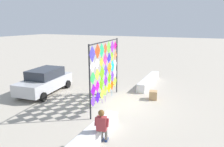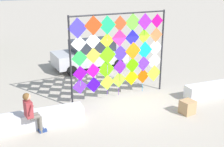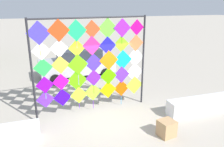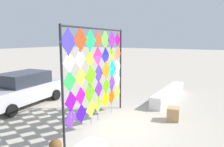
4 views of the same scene
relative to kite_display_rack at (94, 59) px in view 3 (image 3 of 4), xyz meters
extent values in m
plane|color=#ADA393|center=(0.21, -0.72, -2.00)|extent=(120.00, 120.00, 0.00)
cube|color=silver|center=(4.51, -1.27, -1.72)|extent=(4.24, 0.54, 0.56)
cylinder|color=#232328|center=(-2.06, -0.21, -0.26)|extent=(0.07, 0.07, 3.47)
cylinder|color=#232328|center=(1.99, 0.20, -0.26)|extent=(0.07, 0.07, 3.47)
cylinder|color=#232328|center=(-0.04, 0.00, 1.42)|extent=(4.06, 0.46, 0.06)
cube|color=#6429E0|center=(-1.74, -0.17, -1.21)|extent=(0.60, 0.07, 0.60)
cube|color=#3407E4|center=(-1.17, -0.11, -1.24)|extent=(0.63, 0.08, 0.63)
cube|color=#AAF32B|center=(-0.59, -0.07, -1.24)|extent=(0.63, 0.08, 0.63)
cylinder|color=#6216E5|center=(-0.59, -0.06, -1.66)|extent=(0.02, 0.02, 0.21)
cube|color=#94EC2F|center=(-0.06, 0.01, -1.22)|extent=(0.66, 0.08, 0.67)
cylinder|color=#7716E5|center=(-0.06, 0.02, -1.72)|extent=(0.02, 0.02, 0.32)
cube|color=yellow|center=(0.53, 0.06, -1.22)|extent=(0.67, 0.08, 0.67)
cube|color=#CD4E04|center=(1.09, 0.12, -1.25)|extent=(0.65, 0.08, 0.65)
cylinder|color=#1699E5|center=(1.09, 0.13, -1.76)|extent=(0.02, 0.02, 0.37)
cube|color=#AED131|center=(1.65, 0.17, -1.20)|extent=(0.74, 0.09, 0.75)
cube|color=#7708D1|center=(-1.71, -0.19, -0.69)|extent=(0.59, 0.07, 0.59)
cylinder|color=#74E516|center=(-1.71, -0.18, -1.09)|extent=(0.02, 0.02, 0.20)
cube|color=#C90CDA|center=(-1.18, -0.12, -0.66)|extent=(0.58, 0.07, 0.59)
cube|color=#56E90C|center=(-0.63, -0.05, -0.69)|extent=(0.73, 0.08, 0.73)
cube|color=#641BCC|center=(-0.02, -0.01, -0.67)|extent=(0.61, 0.07, 0.61)
cylinder|color=#90E516|center=(-0.02, 0.00, -1.12)|extent=(0.02, 0.02, 0.29)
cube|color=#50EC05|center=(0.55, 0.04, -0.68)|extent=(0.65, 0.08, 0.65)
cube|color=#5C27E3|center=(1.08, 0.10, -0.69)|extent=(0.65, 0.08, 0.65)
cube|color=white|center=(1.64, 0.18, -0.67)|extent=(0.73, 0.08, 0.73)
cylinder|color=gold|center=(1.64, 0.19, -1.23)|extent=(0.02, 0.02, 0.40)
cube|color=#28D948|center=(-1.71, -0.16, -0.10)|extent=(0.62, 0.07, 0.62)
cylinder|color=#E516BF|center=(-1.71, -0.15, -0.56)|extent=(0.02, 0.02, 0.28)
cube|color=gold|center=(-1.16, -0.11, -0.07)|extent=(0.62, 0.07, 0.62)
cube|color=#56D80E|center=(-0.58, -0.07, -0.12)|extent=(0.72, 0.08, 0.73)
cylinder|color=#9B16E5|center=(-0.58, -0.06, -0.67)|extent=(0.02, 0.02, 0.38)
cube|color=#3C26D3|center=(-0.01, 0.00, -0.13)|extent=(0.67, 0.08, 0.68)
cube|color=orange|center=(0.56, 0.04, -0.08)|extent=(0.73, 0.08, 0.73)
cylinder|color=#1689E5|center=(0.56, 0.05, -0.58)|extent=(0.02, 0.02, 0.28)
cube|color=#0BACDA|center=(1.13, 0.11, -0.13)|extent=(0.75, 0.09, 0.75)
cylinder|color=#E54416|center=(1.12, 0.12, -0.68)|extent=(0.02, 0.02, 0.36)
cube|color=white|center=(1.66, 0.18, -0.08)|extent=(0.71, 0.08, 0.72)
cylinder|color=orange|center=(1.65, 0.19, -0.61)|extent=(0.02, 0.02, 0.34)
cube|color=white|center=(-1.73, -0.17, 0.45)|extent=(0.60, 0.07, 0.60)
cube|color=white|center=(-1.16, -0.11, 0.48)|extent=(0.61, 0.07, 0.61)
cube|color=#A9D51F|center=(-0.59, -0.05, 0.44)|extent=(0.58, 0.07, 0.59)
cube|color=#E6257E|center=(-0.06, -0.01, 0.50)|extent=(0.67, 0.08, 0.67)
cube|color=#1A18E7|center=(0.52, 0.04, 0.46)|extent=(0.65, 0.08, 0.65)
cube|color=#7ED11C|center=(1.07, 0.12, 0.46)|extent=(0.60, 0.07, 0.60)
cube|color=#F86F3B|center=(1.65, 0.16, 0.47)|extent=(0.62, 0.07, 0.63)
cube|color=#3E33D9|center=(-1.75, -0.19, 1.01)|extent=(0.75, 0.09, 0.75)
cylinder|color=#D7E516|center=(-1.75, -0.18, 0.47)|extent=(0.02, 0.02, 0.33)
cube|color=red|center=(-1.14, -0.13, 1.06)|extent=(0.72, 0.08, 0.72)
cube|color=#1AD06C|center=(-0.58, -0.06, 1.03)|extent=(0.71, 0.08, 0.72)
cylinder|color=#E51688|center=(-0.58, -0.05, 0.56)|extent=(0.02, 0.02, 0.23)
cube|color=#DE4620|center=(-0.04, 0.00, 1.05)|extent=(0.61, 0.07, 0.61)
cylinder|color=#16BCE5|center=(-0.04, 0.01, 0.61)|extent=(0.02, 0.02, 0.27)
cube|color=#65EC36|center=(0.53, 0.07, 1.05)|extent=(0.71, 0.08, 0.72)
cylinder|color=#B016E5|center=(0.53, 0.08, 0.58)|extent=(0.02, 0.02, 0.22)
cube|color=#8D1EDC|center=(1.08, 0.10, 1.05)|extent=(0.67, 0.08, 0.68)
cylinder|color=#6CE516|center=(1.08, 0.11, 0.59)|extent=(0.02, 0.02, 0.23)
cube|color=#CE097E|center=(1.68, 0.18, 1.04)|extent=(0.59, 0.07, 0.59)
cube|color=#B7B7BC|center=(0.05, 4.38, -1.38)|extent=(4.08, 2.05, 0.70)
cube|color=#282D38|center=(0.19, 4.39, -0.75)|extent=(2.34, 1.69, 0.56)
cylinder|color=black|center=(-1.21, 3.41, -1.73)|extent=(0.54, 0.25, 0.53)
cylinder|color=black|center=(-1.36, 5.09, -1.73)|extent=(0.54, 0.25, 0.53)
cylinder|color=black|center=(1.46, 3.66, -1.73)|extent=(0.54, 0.25, 0.53)
cylinder|color=black|center=(1.31, 5.34, -1.73)|extent=(0.54, 0.25, 0.53)
cube|color=tan|center=(1.68, -2.25, -1.74)|extent=(0.55, 0.52, 0.51)
camera|label=1|loc=(-9.66, -4.71, 2.32)|focal=32.92mm
camera|label=2|loc=(-4.22, -9.82, 2.66)|focal=44.93mm
camera|label=3|loc=(-1.69, -7.35, 1.86)|focal=35.49mm
camera|label=4|loc=(-6.23, -4.21, 1.09)|focal=34.47mm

